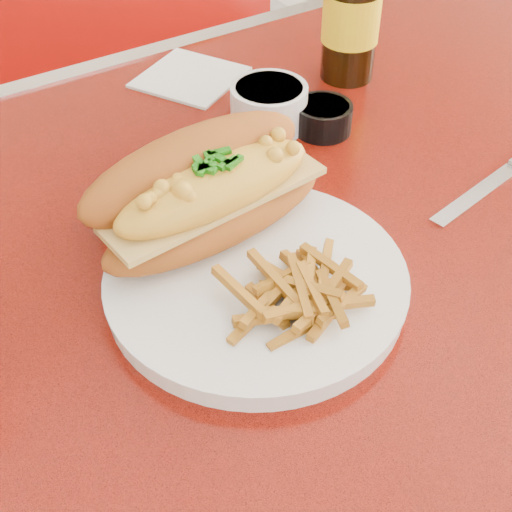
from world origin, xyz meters
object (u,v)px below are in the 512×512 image
mac_hoagie (208,190)px  knife (508,171)px  dinner_plate (256,281)px  sauce_cup_right (323,116)px  diner_table (304,324)px  fork (315,243)px  gravy_ramekin (269,105)px  sauce_cup_left (129,207)px  booth_bench_far (76,191)px

mac_hoagie → knife: bearing=-18.2°
dinner_plate → sauce_cup_right: 0.27m
diner_table → sauce_cup_right: 0.24m
knife → mac_hoagie: bearing=156.6°
fork → mac_hoagie: bearing=54.4°
mac_hoagie → fork: mac_hoagie is taller
mac_hoagie → gravy_ramekin: mac_hoagie is taller
fork → knife: 0.25m
gravy_ramekin → fork: bearing=-113.5°
diner_table → mac_hoagie: mac_hoagie is taller
gravy_ramekin → sauce_cup_left: bearing=-161.0°
dinner_plate → gravy_ramekin: (0.16, 0.22, 0.02)m
dinner_plate → mac_hoagie: 0.09m
dinner_plate → knife: dinner_plate is taller
booth_bench_far → dinner_plate: (-0.10, -0.87, 0.49)m
sauce_cup_right → mac_hoagie: bearing=-154.2°
booth_bench_far → mac_hoagie: (-0.11, -0.79, 0.54)m
booth_bench_far → sauce_cup_left: size_ratio=17.58×
booth_bench_far → gravy_ramekin: bearing=-85.1°
mac_hoagie → knife: 0.33m
diner_table → mac_hoagie: bearing=171.3°
diner_table → gravy_ramekin: 0.25m
mac_hoagie → knife: size_ratio=1.11×
sauce_cup_left → sauce_cup_right: bearing=6.5°
booth_bench_far → fork: bearing=-92.5°
dinner_plate → fork: (0.07, 0.01, 0.01)m
booth_bench_far → dinner_plate: bearing=-96.8°
fork → gravy_ramekin: size_ratio=1.43×
diner_table → dinner_plate: (-0.10, -0.06, 0.17)m
gravy_ramekin → sauce_cup_right: (0.04, -0.04, -0.01)m
booth_bench_far → fork: (-0.04, -0.87, 0.50)m
diner_table → gravy_ramekin: (0.06, 0.16, 0.19)m
dinner_plate → mac_hoagie: (-0.00, 0.08, 0.05)m
dinner_plate → fork: size_ratio=2.24×
dinner_plate → sauce_cup_left: (-0.05, 0.15, 0.01)m
gravy_ramekin → knife: bearing=-53.7°
dinner_plate → sauce_cup_right: (0.20, 0.18, 0.01)m
dinner_plate → knife: bearing=0.4°
sauce_cup_left → mac_hoagie: bearing=-54.9°
mac_hoagie → booth_bench_far: bearing=77.3°
sauce_cup_left → sauce_cup_right: sauce_cup_right is taller
fork → sauce_cup_left: size_ratio=2.19×
knife → booth_bench_far: bearing=93.6°
dinner_plate → sauce_cup_right: size_ratio=4.18×
dinner_plate → fork: same height
sauce_cup_right → diner_table: bearing=-131.0°
booth_bench_far → gravy_ramekin: (0.06, -0.65, 0.51)m
sauce_cup_right → dinner_plate: bearing=-139.3°
diner_table → fork: 0.19m
diner_table → booth_bench_far: bearing=90.0°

